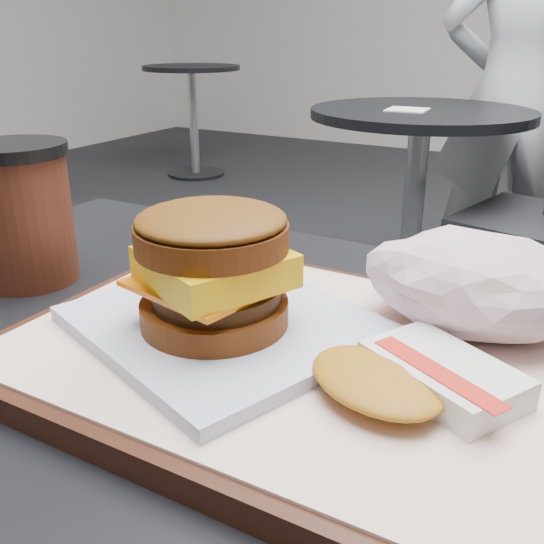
{
  "coord_description": "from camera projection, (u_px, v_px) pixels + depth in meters",
  "views": [
    {
      "loc": [
        0.2,
        -0.29,
        0.99
      ],
      "look_at": [
        0.02,
        0.04,
        0.83
      ],
      "focal_mm": 40.0,
      "sensor_mm": 36.0,
      "label": 1
    }
  ],
  "objects": [
    {
      "name": "serving_tray",
      "position": [
        293.0,
        356.0,
        0.41
      ],
      "size": [
        0.38,
        0.28,
        0.02
      ],
      "color": "black",
      "rests_on": "customer_table"
    },
    {
      "name": "breakfast_sandwich",
      "position": [
        216.0,
        282.0,
        0.4
      ],
      "size": [
        0.24,
        0.22,
        0.09
      ],
      "color": "white",
      "rests_on": "serving_tray"
    },
    {
      "name": "hash_brown",
      "position": [
        413.0,
        377.0,
        0.35
      ],
      "size": [
        0.13,
        0.12,
        0.02
      ],
      "color": "white",
      "rests_on": "serving_tray"
    },
    {
      "name": "crumpled_wrapper",
      "position": [
        474.0,
        282.0,
        0.42
      ],
      "size": [
        0.15,
        0.12,
        0.07
      ],
      "primitive_type": null,
      "color": "white",
      "rests_on": "serving_tray"
    },
    {
      "name": "coffee_cup",
      "position": [
        22.0,
        209.0,
        0.54
      ],
      "size": [
        0.09,
        0.09,
        0.13
      ],
      "color": "#441B10",
      "rests_on": "customer_table"
    },
    {
      "name": "neighbor_table",
      "position": [
        416.0,
        171.0,
        1.98
      ],
      "size": [
        0.7,
        0.7,
        0.75
      ],
      "color": "black",
      "rests_on": "ground"
    },
    {
      "name": "napkin",
      "position": [
        407.0,
        110.0,
        1.87
      ],
      "size": [
        0.13,
        0.13,
        0.0
      ],
      "primitive_type": "cube",
      "rotation": [
        0.0,
        0.0,
        0.08
      ],
      "color": "white",
      "rests_on": "neighbor_table"
    },
    {
      "name": "patron",
      "position": [
        515.0,
        96.0,
        2.15
      ],
      "size": [
        0.64,
        0.52,
        1.52
      ],
      "primitive_type": "imported",
      "rotation": [
        0.0,
        0.0,
        3.47
      ],
      "color": "silver",
      "rests_on": "ground"
    },
    {
      "name": "bg_table_mid",
      "position": [
        192.0,
        94.0,
        4.16
      ],
      "size": [
        0.66,
        0.66,
        0.75
      ],
      "color": "black",
      "rests_on": "ground"
    }
  ]
}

